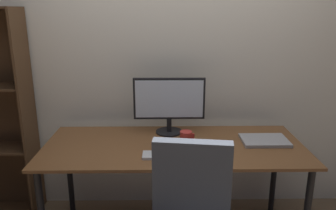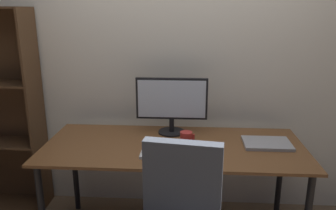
# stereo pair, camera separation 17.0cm
# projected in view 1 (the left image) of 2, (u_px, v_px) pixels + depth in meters

# --- Properties ---
(back_wall) EXTENTS (6.40, 0.10, 2.60)m
(back_wall) POSITION_uv_depth(u_px,v_px,m) (172.00, 53.00, 2.65)
(back_wall) COLOR silver
(back_wall) RESTS_ON ground
(desk) EXTENTS (1.78, 0.75, 0.74)m
(desk) POSITION_uv_depth(u_px,v_px,m) (174.00, 154.00, 2.30)
(desk) COLOR brown
(desk) RESTS_ON ground
(monitor) EXTENTS (0.53, 0.20, 0.42)m
(monitor) POSITION_uv_depth(u_px,v_px,m) (169.00, 102.00, 2.44)
(monitor) COLOR black
(monitor) RESTS_ON desk
(keyboard) EXTENTS (0.29, 0.11, 0.02)m
(keyboard) POSITION_uv_depth(u_px,v_px,m) (166.00, 155.00, 2.09)
(keyboard) COLOR #B7BABC
(keyboard) RESTS_ON desk
(mouse) EXTENTS (0.07, 0.10, 0.03)m
(mouse) POSITION_uv_depth(u_px,v_px,m) (202.00, 154.00, 2.10)
(mouse) COLOR black
(mouse) RESTS_ON desk
(coffee_mug) EXTENTS (0.10, 0.08, 0.09)m
(coffee_mug) POSITION_uv_depth(u_px,v_px,m) (186.00, 138.00, 2.29)
(coffee_mug) COLOR #B72D28
(coffee_mug) RESTS_ON desk
(laptop) EXTENTS (0.32, 0.23, 0.02)m
(laptop) POSITION_uv_depth(u_px,v_px,m) (264.00, 140.00, 2.33)
(laptop) COLOR #99999E
(laptop) RESTS_ON desk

